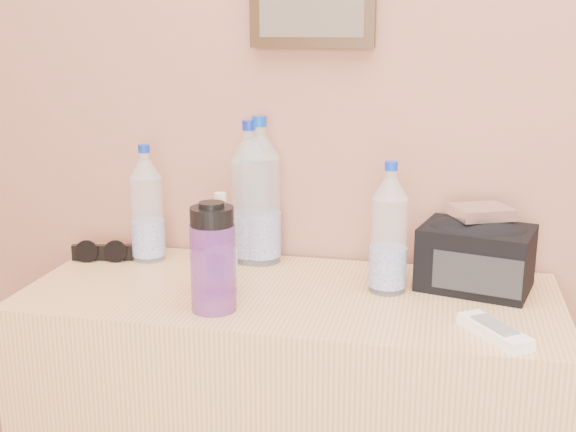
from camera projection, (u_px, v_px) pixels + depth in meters
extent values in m
plane|color=#A16F4B|center=(470.00, 15.00, 1.65)|extent=(4.00, 0.00, 4.00)
cylinder|color=silver|center=(147.00, 210.00, 1.82)|extent=(0.08, 0.08, 0.26)
cylinder|color=#0D30A1|center=(144.00, 149.00, 1.78)|extent=(0.03, 0.03, 0.02)
cylinder|color=white|center=(260.00, 199.00, 1.80)|extent=(0.10, 0.10, 0.32)
cylinder|color=#0940AF|center=(259.00, 121.00, 1.75)|extent=(0.04, 0.04, 0.02)
cylinder|color=silver|center=(250.00, 201.00, 1.81)|extent=(0.10, 0.10, 0.31)
cylinder|color=#0E239E|center=(249.00, 125.00, 1.76)|extent=(0.03, 0.03, 0.02)
cylinder|color=#A8C6D2|center=(389.00, 236.00, 1.60)|extent=(0.08, 0.08, 0.26)
cylinder|color=#1034BD|center=(391.00, 166.00, 1.56)|extent=(0.03, 0.03, 0.02)
cylinder|color=white|center=(222.00, 250.00, 1.60)|extent=(0.07, 0.07, 0.20)
cylinder|color=silver|center=(220.00, 197.00, 1.56)|extent=(0.03, 0.03, 0.02)
cylinder|color=#622689|center=(213.00, 268.00, 1.50)|extent=(0.10, 0.10, 0.19)
cylinder|color=black|center=(212.00, 214.00, 1.47)|extent=(0.09, 0.09, 0.05)
cube|color=white|center=(494.00, 331.00, 1.38)|extent=(0.14, 0.17, 0.02)
cube|color=silver|center=(481.00, 212.00, 1.62)|extent=(0.15, 0.14, 0.03)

